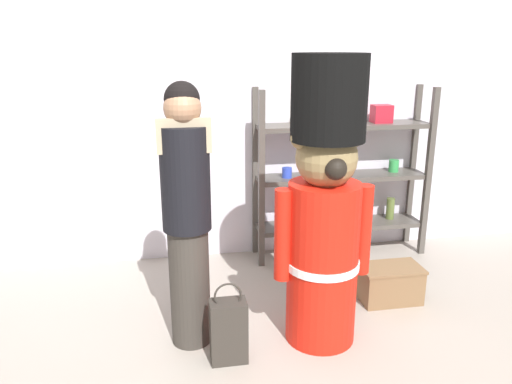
{
  "coord_description": "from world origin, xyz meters",
  "views": [
    {
      "loc": [
        -0.59,
        -2.08,
        1.85
      ],
      "look_at": [
        -0.09,
        0.73,
        1.0
      ],
      "focal_mm": 34.93,
      "sensor_mm": 36.0,
      "label": 1
    }
  ],
  "objects_px": {
    "merchandise_shelf": "(342,172)",
    "display_crate": "(390,283)",
    "teddy_bear_guard": "(325,208)",
    "shopping_bag": "(229,330)",
    "person_shopper": "(187,211)"
  },
  "relations": [
    {
      "from": "merchandise_shelf",
      "to": "display_crate",
      "type": "bearing_deg",
      "value": -85.35
    },
    {
      "from": "teddy_bear_guard",
      "to": "display_crate",
      "type": "bearing_deg",
      "value": 29.81
    },
    {
      "from": "display_crate",
      "to": "teddy_bear_guard",
      "type": "bearing_deg",
      "value": -150.19
    },
    {
      "from": "shopping_bag",
      "to": "display_crate",
      "type": "relative_size",
      "value": 1.13
    },
    {
      "from": "merchandise_shelf",
      "to": "shopping_bag",
      "type": "height_order",
      "value": "merchandise_shelf"
    },
    {
      "from": "person_shopper",
      "to": "shopping_bag",
      "type": "bearing_deg",
      "value": -50.33
    },
    {
      "from": "teddy_bear_guard",
      "to": "display_crate",
      "type": "height_order",
      "value": "teddy_bear_guard"
    },
    {
      "from": "teddy_bear_guard",
      "to": "shopping_bag",
      "type": "xyz_separation_m",
      "value": [
        -0.62,
        -0.14,
        -0.69
      ]
    },
    {
      "from": "person_shopper",
      "to": "display_crate",
      "type": "distance_m",
      "value": 1.69
    },
    {
      "from": "person_shopper",
      "to": "display_crate",
      "type": "height_order",
      "value": "person_shopper"
    },
    {
      "from": "person_shopper",
      "to": "shopping_bag",
      "type": "height_order",
      "value": "person_shopper"
    },
    {
      "from": "merchandise_shelf",
      "to": "display_crate",
      "type": "xyz_separation_m",
      "value": [
        0.08,
        -0.93,
        -0.63
      ]
    },
    {
      "from": "teddy_bear_guard",
      "to": "display_crate",
      "type": "relative_size",
      "value": 3.96
    },
    {
      "from": "merchandise_shelf",
      "to": "display_crate",
      "type": "distance_m",
      "value": 1.12
    },
    {
      "from": "teddy_bear_guard",
      "to": "person_shopper",
      "type": "height_order",
      "value": "teddy_bear_guard"
    }
  ]
}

